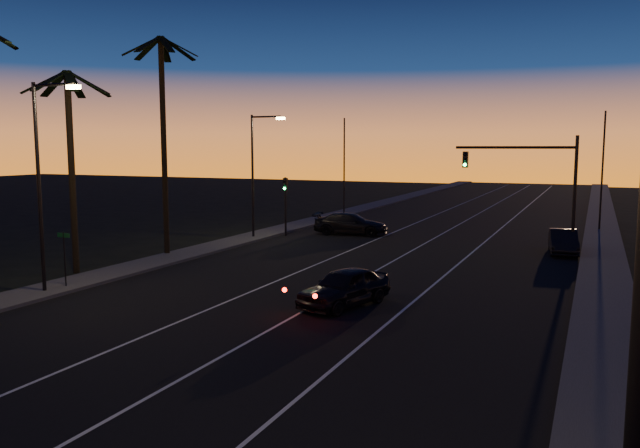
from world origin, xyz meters
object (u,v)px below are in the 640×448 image
at_px(signal_mast, 533,173).
at_px(lead_car, 344,287).
at_px(right_car, 563,242).
at_px(cross_car, 351,224).

bearing_deg(signal_mast, lead_car, -108.27).
distance_m(signal_mast, lead_car, 17.99).
bearing_deg(right_car, lead_car, -113.77).
distance_m(lead_car, right_car, 18.27).
xyz_separation_m(signal_mast, cross_car, (-12.68, 2.62, -3.99)).
bearing_deg(cross_car, right_car, -9.96).
relative_size(lead_car, cross_car, 0.93).
height_order(signal_mast, right_car, signal_mast).
distance_m(lead_car, cross_car, 20.57).
xyz_separation_m(right_car, cross_car, (-14.54, 2.55, 0.06)).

